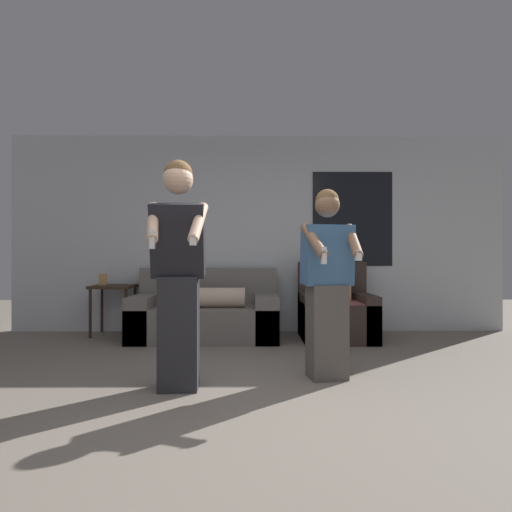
% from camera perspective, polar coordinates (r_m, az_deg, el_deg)
% --- Properties ---
extents(ground_plane, '(14.00, 14.00, 0.00)m').
position_cam_1_polar(ground_plane, '(2.70, 1.33, -22.51)').
color(ground_plane, slate).
extents(wall_back, '(6.79, 0.07, 2.70)m').
position_cam_1_polar(wall_back, '(5.54, 0.54, 3.27)').
color(wall_back, silver).
rests_on(wall_back, ground_plane).
extents(couch, '(1.80, 0.90, 0.88)m').
position_cam_1_polar(couch, '(5.14, -7.13, -8.19)').
color(couch, slate).
rests_on(couch, ground_plane).
extents(armchair, '(0.87, 0.83, 0.96)m').
position_cam_1_polar(armchair, '(5.14, 11.33, -7.91)').
color(armchair, '#332823').
rests_on(armchair, ground_plane).
extents(side_table, '(0.53, 0.47, 0.81)m').
position_cam_1_polar(side_table, '(5.57, -19.72, -4.97)').
color(side_table, '#332319').
rests_on(side_table, ground_plane).
extents(person_left, '(0.47, 0.51, 1.77)m').
position_cam_1_polar(person_left, '(3.13, -11.02, -2.11)').
color(person_left, '#28282D').
rests_on(person_left, ground_plane).
extents(person_right, '(0.47, 0.52, 1.60)m').
position_cam_1_polar(person_right, '(3.43, 10.15, -3.77)').
color(person_right, '#56514C').
rests_on(person_right, ground_plane).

